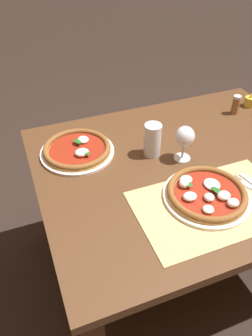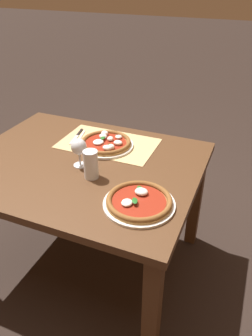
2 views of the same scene
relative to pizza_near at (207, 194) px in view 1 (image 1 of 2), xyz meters
name	(u,v)px [view 1 (image 1 of 2)]	position (x,y,z in m)	size (l,w,h in m)	color
ground_plane	(173,265)	(0.05, 0.21, -0.76)	(24.00, 24.00, 0.00)	black
dining_table	(186,180)	(0.05, 0.21, -0.12)	(1.25, 1.00, 0.74)	#4C301C
paper_placemat	(213,205)	(0.01, -0.04, -0.02)	(0.56, 0.34, 0.00)	tan
pizza_near	(207,194)	(0.00, 0.00, 0.00)	(0.32, 0.32, 0.05)	silver
pizza_far	(77,150)	(-0.37, 0.44, 0.00)	(0.32, 0.32, 0.05)	silver
wine_glass	(185,138)	(0.03, 0.24, 0.08)	(0.08, 0.08, 0.16)	silver
pint_glass	(152,141)	(-0.07, 0.32, 0.05)	(0.07, 0.07, 0.15)	silver
votive_candle	(250,102)	(0.58, 0.52, 0.00)	(0.06, 0.06, 0.07)	gold
pepper_shaker	(236,105)	(0.46, 0.48, 0.03)	(0.04, 0.04, 0.10)	brown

